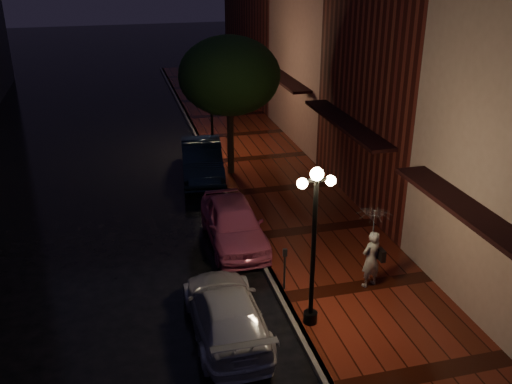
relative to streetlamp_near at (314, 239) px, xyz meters
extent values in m
plane|color=black|center=(-0.35, 5.00, -2.60)|extent=(120.00, 120.00, 0.00)
cube|color=#41150B|center=(1.90, 5.00, -2.53)|extent=(4.50, 60.00, 0.15)
cube|color=#595451|center=(-0.35, 5.00, -2.53)|extent=(0.25, 60.00, 0.15)
cube|color=#511914|center=(6.65, 7.00, 2.90)|extent=(5.00, 8.00, 11.00)
cube|color=#8C5951|center=(6.65, 15.00, 1.90)|extent=(5.00, 8.00, 9.00)
cube|color=#511914|center=(6.65, 25.00, 2.40)|extent=(5.00, 12.00, 10.00)
cylinder|color=black|center=(0.00, 0.00, -0.45)|extent=(0.12, 0.12, 4.00)
cylinder|color=black|center=(0.00, 0.00, -2.30)|extent=(0.36, 0.36, 0.30)
cube|color=black|center=(0.00, 0.00, 1.55)|extent=(0.70, 0.08, 0.08)
sphere|color=#FFDB99|center=(0.00, 0.00, 1.70)|extent=(0.32, 0.32, 0.32)
sphere|color=#FFDB99|center=(-0.35, 0.00, 1.50)|extent=(0.26, 0.26, 0.26)
sphere|color=#FFDB99|center=(0.35, 0.00, 1.50)|extent=(0.26, 0.26, 0.26)
cylinder|color=black|center=(0.00, 14.00, -0.45)|extent=(0.12, 0.12, 4.00)
cylinder|color=black|center=(0.00, 14.00, -2.30)|extent=(0.36, 0.36, 0.30)
cube|color=black|center=(0.00, 14.00, 1.55)|extent=(0.70, 0.08, 0.08)
sphere|color=#FFDB99|center=(0.00, 14.00, 1.70)|extent=(0.32, 0.32, 0.32)
sphere|color=#FFDB99|center=(-0.35, 14.00, 1.50)|extent=(0.26, 0.26, 0.26)
sphere|color=#FFDB99|center=(0.35, 14.00, 1.50)|extent=(0.26, 0.26, 0.26)
cylinder|color=black|center=(0.25, 11.00, -0.85)|extent=(0.28, 0.28, 3.20)
ellipsoid|color=black|center=(0.25, 11.00, 1.75)|extent=(4.16, 4.16, 3.20)
sphere|color=black|center=(0.95, 11.60, 1.15)|extent=(1.80, 1.80, 1.80)
sphere|color=black|center=(-0.35, 10.30, 1.25)|extent=(1.80, 1.80, 1.80)
imported|color=#CF557E|center=(-0.95, 4.99, -1.85)|extent=(1.80, 4.41, 1.50)
imported|color=black|center=(-0.98, 11.17, -1.82)|extent=(2.15, 4.88, 1.56)
imported|color=#BAB9C2|center=(-2.17, 0.29, -1.96)|extent=(1.80, 4.41, 1.28)
imported|color=white|center=(2.23, 1.25, -1.58)|extent=(0.73, 0.58, 1.73)
imported|color=silver|center=(2.23, 1.25, -0.49)|extent=(1.01, 1.03, 0.92)
cylinder|color=black|center=(2.23, 1.25, -1.18)|extent=(0.02, 0.02, 1.38)
cube|color=black|center=(2.51, 1.20, -1.47)|extent=(0.14, 0.32, 0.35)
cylinder|color=black|center=(-0.20, 1.66, -1.91)|extent=(0.06, 0.06, 1.09)
cube|color=black|center=(-0.20, 1.66, -1.27)|extent=(0.13, 0.11, 0.22)
camera|label=1|loc=(-4.42, -11.55, 6.56)|focal=40.00mm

